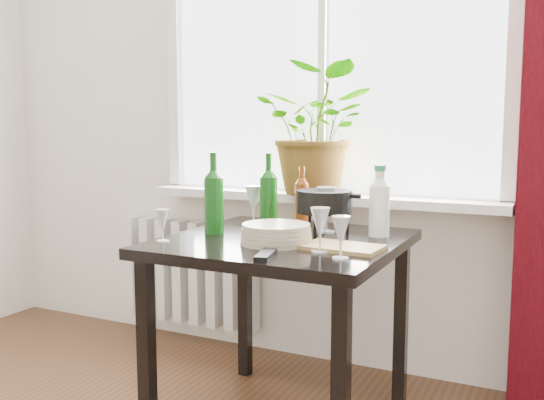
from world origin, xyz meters
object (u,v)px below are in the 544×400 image
at_px(wineglass_back_left, 254,205).
at_px(plate_stack, 276,234).
at_px(wineglass_far_right, 341,237).
at_px(potted_plant, 319,130).
at_px(wineglass_back_center, 326,209).
at_px(radiator, 189,272).
at_px(table, 283,262).
at_px(wineglass_front_left, 162,225).
at_px(tv_remote, 266,255).
at_px(wine_bottle_left, 214,192).
at_px(bottle_amber, 302,195).
at_px(wine_bottle_right, 269,190).
at_px(cutting_board, 343,247).
at_px(fondue_pot, 324,212).
at_px(wineglass_front_right, 320,230).
at_px(cleaning_bottle, 379,201).

distance_m(wineglass_back_left, plate_stack, 0.42).
bearing_deg(wineglass_far_right, potted_plant, 116.37).
bearing_deg(wineglass_back_center, radiator, 154.98).
bearing_deg(wineglass_back_center, table, -118.38).
relative_size(wineglass_front_left, tv_remote, 0.81).
distance_m(wine_bottle_left, bottle_amber, 0.43).
height_order(radiator, wineglass_back_left, wineglass_back_left).
height_order(wine_bottle_right, cutting_board, wine_bottle_right).
relative_size(fondue_pot, tv_remote, 1.67).
relative_size(wine_bottle_left, cutting_board, 1.22).
xyz_separation_m(bottle_amber, wineglass_back_center, (0.18, -0.16, -0.03)).
bearing_deg(cutting_board, wine_bottle_right, 145.29).
distance_m(table, wineglass_front_right, 0.33).
bearing_deg(table, wine_bottle_right, 128.62).
bearing_deg(potted_plant, fondue_pot, -64.88).
xyz_separation_m(radiator, cutting_board, (1.12, -0.73, 0.37)).
distance_m(radiator, fondue_pot, 1.14).
bearing_deg(radiator, plate_stack, -40.13).
bearing_deg(bottle_amber, cutting_board, -52.32).
xyz_separation_m(cleaning_bottle, wineglass_front_right, (-0.09, -0.38, -0.06)).
relative_size(wine_bottle_left, tv_remote, 2.15).
relative_size(potted_plant, bottle_amber, 2.35).
bearing_deg(fondue_pot, radiator, 144.36).
relative_size(potted_plant, tv_remote, 3.94).
height_order(plate_stack, cutting_board, plate_stack).
distance_m(table, bottle_amber, 0.42).
xyz_separation_m(bottle_amber, cutting_board, (0.34, -0.45, -0.12)).
height_order(wine_bottle_left, tv_remote, wine_bottle_left).
distance_m(wine_bottle_right, wineglass_far_right, 0.66).
bearing_deg(plate_stack, tv_remote, -72.85).
distance_m(wineglass_far_right, plate_stack, 0.33).
height_order(wine_bottle_right, wineglass_back_center, wine_bottle_right).
relative_size(wineglass_back_center, plate_stack, 0.72).
bearing_deg(wineglass_back_center, plate_stack, -105.05).
bearing_deg(wineglass_back_left, tv_remote, -58.67).
xyz_separation_m(wineglass_back_left, fondue_pot, (0.34, -0.05, -0.00)).
height_order(wine_bottle_right, plate_stack, wine_bottle_right).
relative_size(potted_plant, wineglass_front_right, 3.84).
relative_size(radiator, bottle_amber, 3.18).
xyz_separation_m(plate_stack, cutting_board, (0.25, 0.01, -0.03)).
bearing_deg(potted_plant, radiator, 174.92).
distance_m(wine_bottle_left, wineglass_front_left, 0.27).
distance_m(potted_plant, wineglass_front_right, 0.86).
bearing_deg(wineglass_back_left, bottle_amber, 38.06).
relative_size(wine_bottle_right, wineglass_far_right, 2.22).
bearing_deg(wineglass_back_center, fondue_pot, -95.83).
height_order(potted_plant, wineglass_back_center, potted_plant).
distance_m(wine_bottle_right, fondue_pot, 0.27).
distance_m(wineglass_front_left, fondue_pot, 0.63).
height_order(cleaning_bottle, fondue_pot, cleaning_bottle).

